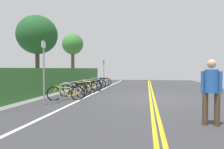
# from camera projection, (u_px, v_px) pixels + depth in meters

# --- Properties ---
(ground_plane) EXTENTS (32.90, 10.15, 0.05)m
(ground_plane) POSITION_uv_depth(u_px,v_px,m) (152.00, 98.00, 10.44)
(ground_plane) COLOR #353538
(centre_line_yellow_inner) EXTENTS (29.61, 0.10, 0.00)m
(centre_line_yellow_inner) POSITION_uv_depth(u_px,v_px,m) (154.00, 98.00, 10.43)
(centre_line_yellow_inner) COLOR gold
(centre_line_yellow_inner) RESTS_ON ground_plane
(centre_line_yellow_outer) EXTENTS (29.61, 0.10, 0.00)m
(centre_line_yellow_outer) POSITION_uv_depth(u_px,v_px,m) (150.00, 98.00, 10.46)
(centre_line_yellow_outer) COLOR gold
(centre_line_yellow_outer) RESTS_ON ground_plane
(bike_lane_stripe_white) EXTENTS (29.61, 0.12, 0.00)m
(bike_lane_stripe_white) POSITION_uv_depth(u_px,v_px,m) (88.00, 96.00, 10.96)
(bike_lane_stripe_white) COLOR white
(bike_lane_stripe_white) RESTS_ON ground_plane
(bike_rack) EXTENTS (8.37, 0.05, 0.75)m
(bike_rack) POSITION_uv_depth(u_px,v_px,m) (86.00, 82.00, 13.36)
(bike_rack) COLOR #9EA0A5
(bike_rack) RESTS_ON ground_plane
(bicycle_0) EXTENTS (0.58, 1.67, 0.68)m
(bicycle_0) POSITION_uv_depth(u_px,v_px,m) (66.00, 93.00, 9.67)
(bicycle_0) COLOR black
(bicycle_0) RESTS_ON ground_plane
(bicycle_1) EXTENTS (0.66, 1.69, 0.74)m
(bicycle_1) POSITION_uv_depth(u_px,v_px,m) (72.00, 90.00, 10.69)
(bicycle_1) COLOR black
(bicycle_1) RESTS_ON ground_plane
(bicycle_2) EXTENTS (0.48, 1.73, 0.73)m
(bicycle_2) POSITION_uv_depth(u_px,v_px,m) (77.00, 89.00, 11.59)
(bicycle_2) COLOR black
(bicycle_2) RESTS_ON ground_plane
(bicycle_3) EXTENTS (0.46, 1.71, 0.70)m
(bicycle_3) POSITION_uv_depth(u_px,v_px,m) (83.00, 87.00, 12.48)
(bicycle_3) COLOR black
(bicycle_3) RESTS_ON ground_plane
(bicycle_4) EXTENTS (0.53, 1.64, 0.71)m
(bicycle_4) POSITION_uv_depth(u_px,v_px,m) (89.00, 86.00, 13.37)
(bicycle_4) COLOR black
(bicycle_4) RESTS_ON ground_plane
(bicycle_5) EXTENTS (0.46, 1.73, 0.69)m
(bicycle_5) POSITION_uv_depth(u_px,v_px,m) (89.00, 85.00, 14.23)
(bicycle_5) COLOR black
(bicycle_5) RESTS_ON ground_plane
(bicycle_6) EXTENTS (0.46, 1.69, 0.70)m
(bicycle_6) POSITION_uv_depth(u_px,v_px,m) (94.00, 84.00, 15.17)
(bicycle_6) COLOR black
(bicycle_6) RESTS_ON ground_plane
(bicycle_7) EXTENTS (0.61, 1.80, 0.78)m
(bicycle_7) POSITION_uv_depth(u_px,v_px,m) (97.00, 83.00, 16.10)
(bicycle_7) COLOR black
(bicycle_7) RESTS_ON ground_plane
(bicycle_8) EXTENTS (0.59, 1.72, 0.74)m
(bicycle_8) POSITION_uv_depth(u_px,v_px,m) (100.00, 82.00, 16.97)
(bicycle_8) COLOR black
(bicycle_8) RESTS_ON ground_plane
(pedestrian) EXTENTS (0.32, 0.48, 1.65)m
(pedestrian) POSITION_uv_depth(u_px,v_px,m) (211.00, 88.00, 5.35)
(pedestrian) COLOR #4C3826
(pedestrian) RESTS_ON ground_plane
(sign_post_near) EXTENTS (0.36, 0.07, 2.52)m
(sign_post_near) POSITION_uv_depth(u_px,v_px,m) (44.00, 66.00, 8.36)
(sign_post_near) COLOR gray
(sign_post_near) RESTS_ON ground_plane
(sign_post_far) EXTENTS (0.36, 0.06, 2.14)m
(sign_post_far) POSITION_uv_depth(u_px,v_px,m) (104.00, 70.00, 18.14)
(sign_post_far) COLOR gray
(sign_post_far) RESTS_ON ground_plane
(hedge_backdrop) EXTENTS (17.32, 1.14, 1.45)m
(hedge_backdrop) POSITION_uv_depth(u_px,v_px,m) (62.00, 78.00, 15.18)
(hedge_backdrop) COLOR #387533
(hedge_backdrop) RESTS_ON ground_plane
(tree_mid) EXTENTS (2.85, 2.85, 5.16)m
(tree_mid) POSITION_uv_depth(u_px,v_px,m) (37.00, 35.00, 15.26)
(tree_mid) COLOR #473323
(tree_mid) RESTS_ON ground_plane
(tree_far_right) EXTENTS (2.18, 2.18, 5.06)m
(tree_far_right) POSITION_uv_depth(u_px,v_px,m) (73.00, 45.00, 22.36)
(tree_far_right) COLOR brown
(tree_far_right) RESTS_ON ground_plane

